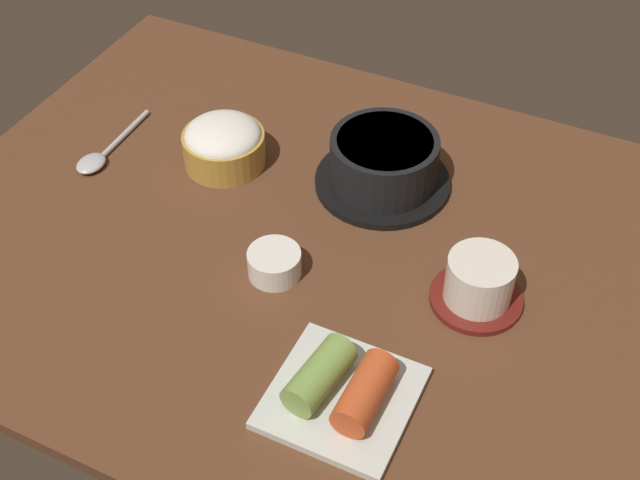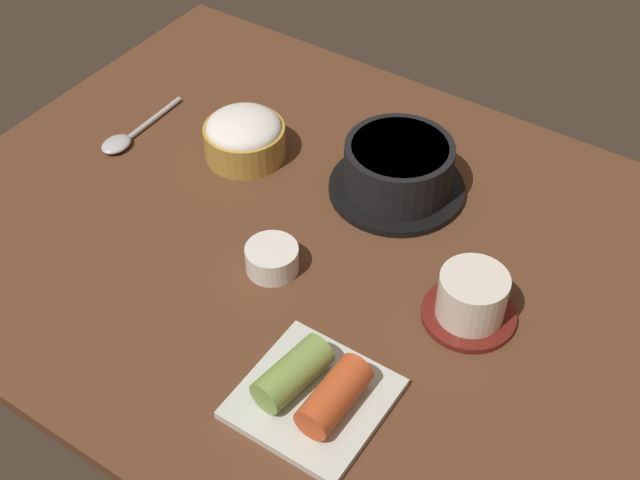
# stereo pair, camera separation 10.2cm
# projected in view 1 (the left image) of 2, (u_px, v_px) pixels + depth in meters

# --- Properties ---
(dining_table) EXTENTS (1.00, 0.76, 0.02)m
(dining_table) POSITION_uv_depth(u_px,v_px,m) (313.00, 248.00, 1.07)
(dining_table) COLOR #56331E
(dining_table) RESTS_ON ground
(stone_pot) EXTENTS (0.18, 0.18, 0.08)m
(stone_pot) POSITION_uv_depth(u_px,v_px,m) (384.00, 163.00, 1.11)
(stone_pot) COLOR black
(stone_pot) RESTS_ON dining_table
(rice_bowl) EXTENTS (0.11, 0.11, 0.07)m
(rice_bowl) POSITION_uv_depth(u_px,v_px,m) (224.00, 143.00, 1.15)
(rice_bowl) COLOR #B78C38
(rice_bowl) RESTS_ON dining_table
(tea_cup_with_saucer) EXTENTS (0.11, 0.11, 0.07)m
(tea_cup_with_saucer) POSITION_uv_depth(u_px,v_px,m) (479.00, 283.00, 0.97)
(tea_cup_with_saucer) COLOR maroon
(tea_cup_with_saucer) RESTS_ON dining_table
(banchan_cup_center) EXTENTS (0.07, 0.07, 0.03)m
(banchan_cup_center) POSITION_uv_depth(u_px,v_px,m) (274.00, 263.00, 1.01)
(banchan_cup_center) COLOR white
(banchan_cup_center) RESTS_ON dining_table
(kimchi_plate) EXTENTS (0.15, 0.15, 0.05)m
(kimchi_plate) POSITION_uv_depth(u_px,v_px,m) (342.00, 390.00, 0.88)
(kimchi_plate) COLOR silver
(kimchi_plate) RESTS_ON dining_table
(spoon) EXTENTS (0.04, 0.16, 0.01)m
(spoon) POSITION_uv_depth(u_px,v_px,m) (99.00, 157.00, 1.17)
(spoon) COLOR #B7B7BC
(spoon) RESTS_ON dining_table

